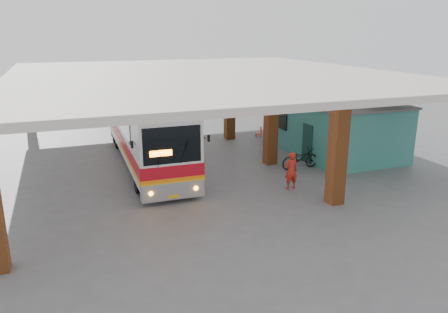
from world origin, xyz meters
TOP-DOWN VIEW (x-y plane):
  - ground at (0.00, 0.00)m, footprint 90.00×90.00m
  - brick_columns at (1.43, 5.00)m, footprint 20.10×21.60m
  - canopy_roof at (0.50, 6.50)m, footprint 21.00×23.00m
  - shop_building at (7.49, 4.00)m, footprint 5.20×8.20m
  - coach_bus at (-3.18, 5.44)m, footprint 2.91×12.75m
  - motorcycle at (4.06, 1.65)m, footprint 2.12×0.79m
  - pedestrian at (2.14, -0.84)m, footprint 0.63×0.42m
  - red_chair at (5.04, 8.65)m, footprint 0.47×0.47m

SIDE VIEW (x-z plane):
  - ground at x=0.00m, z-range 0.00..0.00m
  - red_chair at x=5.04m, z-range -0.03..0.70m
  - motorcycle at x=4.06m, z-range 0.00..1.10m
  - pedestrian at x=2.14m, z-range 0.00..1.71m
  - shop_building at x=7.49m, z-range 0.01..3.12m
  - coach_bus at x=-3.18m, z-range -0.01..3.68m
  - brick_columns at x=1.43m, z-range 0.00..4.35m
  - canopy_roof at x=0.50m, z-range 4.35..4.65m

